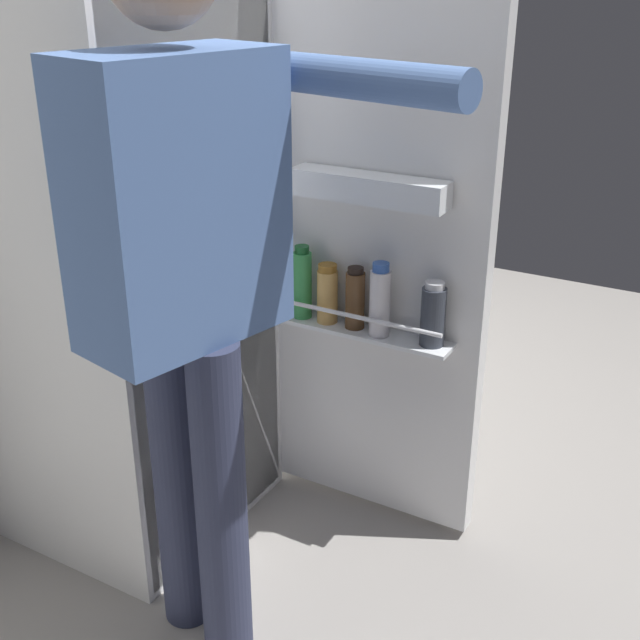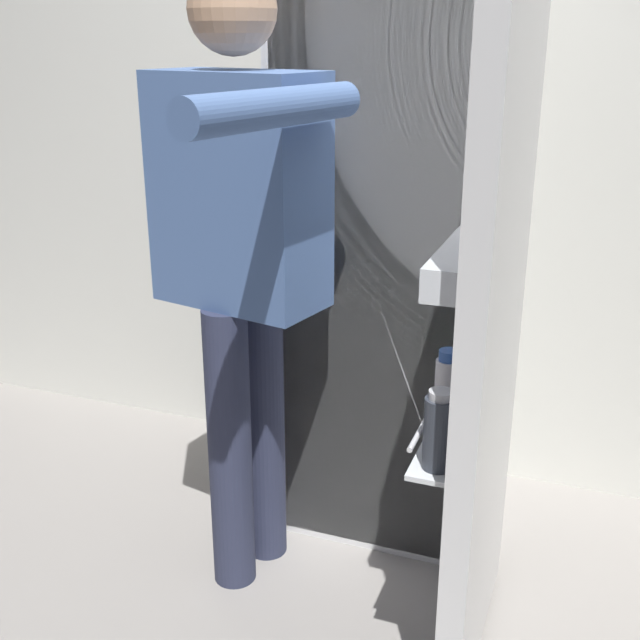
% 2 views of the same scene
% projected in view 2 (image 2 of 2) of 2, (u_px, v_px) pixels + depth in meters
% --- Properties ---
extents(ground_plane, '(5.29, 5.29, 0.00)m').
position_uv_depth(ground_plane, '(344.00, 601.00, 2.20)').
color(ground_plane, gray).
extents(kitchen_wall, '(4.40, 0.10, 2.41)m').
position_uv_depth(kitchen_wall, '(436.00, 126.00, 2.57)').
color(kitchen_wall, silver).
rests_on(kitchen_wall, ground_plane).
extents(refrigerator, '(0.72, 1.22, 1.62)m').
position_uv_depth(refrigerator, '(410.00, 276.00, 2.34)').
color(refrigerator, white).
rests_on(refrigerator, ground_plane).
extents(person, '(0.55, 0.80, 1.65)m').
position_uv_depth(person, '(244.00, 240.00, 2.02)').
color(person, '#2D334C').
rests_on(person, ground_plane).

